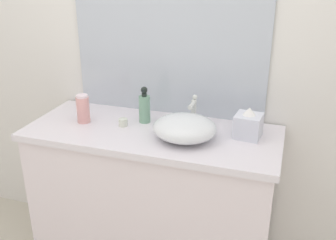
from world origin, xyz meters
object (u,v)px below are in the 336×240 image
(tissue_box, at_px, (248,124))
(soap_dispenser, at_px, (145,107))
(sink_basin, at_px, (185,128))
(candle_jar, at_px, (123,122))
(lotion_bottle, at_px, (83,109))

(tissue_box, bearing_deg, soap_dispenser, 178.00)
(sink_basin, distance_m, candle_jar, 0.37)
(sink_basin, xyz_separation_m, candle_jar, (-0.37, 0.06, -0.04))
(candle_jar, bearing_deg, soap_dispenser, 43.51)
(soap_dispenser, relative_size, lotion_bottle, 1.30)
(soap_dispenser, distance_m, candle_jar, 0.14)
(tissue_box, distance_m, candle_jar, 0.67)
(soap_dispenser, xyz_separation_m, tissue_box, (0.57, -0.02, -0.02))
(sink_basin, distance_m, lotion_bottle, 0.60)
(soap_dispenser, relative_size, candle_jar, 4.22)
(sink_basin, relative_size, candle_jar, 6.62)
(sink_basin, height_order, candle_jar, sink_basin)
(lotion_bottle, xyz_separation_m, candle_jar, (0.23, 0.02, -0.06))
(candle_jar, bearing_deg, tissue_box, 5.86)
(sink_basin, relative_size, tissue_box, 2.01)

